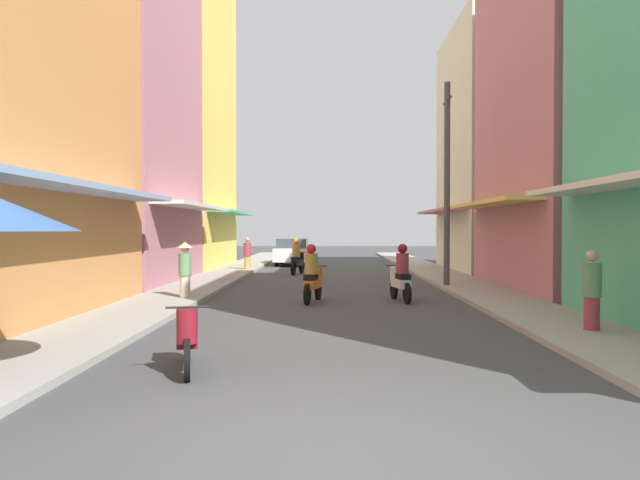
{
  "coord_description": "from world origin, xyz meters",
  "views": [
    {
      "loc": [
        -0.1,
        -5.32,
        1.98
      ],
      "look_at": [
        -0.45,
        16.47,
        1.59
      ],
      "focal_mm": 34.72,
      "sensor_mm": 36.0,
      "label": 1
    }
  ],
  "objects_px": {
    "motorbike_orange": "(313,276)",
    "pedestrian_foreground": "(185,268)",
    "pedestrian_midway": "(592,293)",
    "pedestrian_far": "(247,255)",
    "motorbike_maroon": "(187,335)",
    "utility_pole": "(447,183)",
    "motorbike_white": "(401,276)",
    "motorbike_black": "(297,258)",
    "parked_car": "(293,252)"
  },
  "relations": [
    {
      "from": "motorbike_orange",
      "to": "pedestrian_far",
      "type": "height_order",
      "value": "pedestrian_far"
    },
    {
      "from": "motorbike_maroon",
      "to": "parked_car",
      "type": "xyz_separation_m",
      "value": [
        -0.04,
        25.1,
        0.24
      ]
    },
    {
      "from": "motorbike_maroon",
      "to": "motorbike_black",
      "type": "relative_size",
      "value": 1.0
    },
    {
      "from": "motorbike_orange",
      "to": "pedestrian_far",
      "type": "xyz_separation_m",
      "value": [
        -3.34,
        11.8,
        0.09
      ]
    },
    {
      "from": "parked_car",
      "to": "pedestrian_midway",
      "type": "xyz_separation_m",
      "value": [
        6.84,
        -22.21,
        0.06
      ]
    },
    {
      "from": "pedestrian_foreground",
      "to": "pedestrian_far",
      "type": "height_order",
      "value": "pedestrian_foreground"
    },
    {
      "from": "motorbike_black",
      "to": "parked_car",
      "type": "xyz_separation_m",
      "value": [
        -0.61,
        6.86,
        0.04
      ]
    },
    {
      "from": "motorbike_orange",
      "to": "pedestrian_midway",
      "type": "distance_m",
      "value": 7.37
    },
    {
      "from": "motorbike_maroon",
      "to": "pedestrian_midway",
      "type": "distance_m",
      "value": 7.4
    },
    {
      "from": "pedestrian_foreground",
      "to": "pedestrian_midway",
      "type": "height_order",
      "value": "pedestrian_foreground"
    },
    {
      "from": "motorbike_maroon",
      "to": "pedestrian_midway",
      "type": "relative_size",
      "value": 1.12
    },
    {
      "from": "motorbike_white",
      "to": "motorbike_black",
      "type": "distance_m",
      "value": 10.47
    },
    {
      "from": "pedestrian_far",
      "to": "utility_pole",
      "type": "distance_m",
      "value": 11.28
    },
    {
      "from": "motorbike_maroon",
      "to": "pedestrian_midway",
      "type": "xyz_separation_m",
      "value": [
        6.8,
        2.9,
        0.29
      ]
    },
    {
      "from": "motorbike_black",
      "to": "utility_pole",
      "type": "bearing_deg",
      "value": -49.64
    },
    {
      "from": "motorbike_white",
      "to": "parked_car",
      "type": "distance_m",
      "value": 17.24
    },
    {
      "from": "motorbike_black",
      "to": "parked_car",
      "type": "distance_m",
      "value": 6.89
    },
    {
      "from": "pedestrian_foreground",
      "to": "utility_pole",
      "type": "bearing_deg",
      "value": 26.49
    },
    {
      "from": "pedestrian_midway",
      "to": "utility_pole",
      "type": "relative_size",
      "value": 0.23
    },
    {
      "from": "motorbike_white",
      "to": "motorbike_black",
      "type": "xyz_separation_m",
      "value": [
        -3.34,
        9.92,
        0.0
      ]
    },
    {
      "from": "motorbike_maroon",
      "to": "pedestrian_foreground",
      "type": "bearing_deg",
      "value": 103.45
    },
    {
      "from": "pedestrian_foreground",
      "to": "pedestrian_far",
      "type": "relative_size",
      "value": 1.02
    },
    {
      "from": "motorbike_white",
      "to": "motorbike_maroon",
      "type": "bearing_deg",
      "value": -115.18
    },
    {
      "from": "motorbike_white",
      "to": "pedestrian_midway",
      "type": "height_order",
      "value": "pedestrian_midway"
    },
    {
      "from": "pedestrian_far",
      "to": "utility_pole",
      "type": "relative_size",
      "value": 0.23
    },
    {
      "from": "parked_car",
      "to": "motorbike_orange",
      "type": "bearing_deg",
      "value": -84.78
    },
    {
      "from": "pedestrian_far",
      "to": "utility_pole",
      "type": "xyz_separation_m",
      "value": [
        7.68,
        -7.81,
        2.7
      ]
    },
    {
      "from": "motorbike_orange",
      "to": "utility_pole",
      "type": "relative_size",
      "value": 0.26
    },
    {
      "from": "parked_car",
      "to": "pedestrian_foreground",
      "type": "relative_size",
      "value": 2.54
    },
    {
      "from": "utility_pole",
      "to": "pedestrian_midway",
      "type": "bearing_deg",
      "value": -84.1
    },
    {
      "from": "motorbike_orange",
      "to": "pedestrian_midway",
      "type": "xyz_separation_m",
      "value": [
        5.28,
        -5.14,
        0.09
      ]
    },
    {
      "from": "pedestrian_far",
      "to": "motorbike_maroon",
      "type": "bearing_deg",
      "value": -84.77
    },
    {
      "from": "motorbike_orange",
      "to": "pedestrian_foreground",
      "type": "distance_m",
      "value": 3.47
    },
    {
      "from": "motorbike_white",
      "to": "motorbike_orange",
      "type": "relative_size",
      "value": 1.0
    },
    {
      "from": "pedestrian_midway",
      "to": "utility_pole",
      "type": "distance_m",
      "value": 9.56
    },
    {
      "from": "motorbike_maroon",
      "to": "motorbike_white",
      "type": "distance_m",
      "value": 9.19
    },
    {
      "from": "motorbike_black",
      "to": "pedestrian_midway",
      "type": "height_order",
      "value": "pedestrian_midway"
    },
    {
      "from": "motorbike_white",
      "to": "pedestrian_midway",
      "type": "xyz_separation_m",
      "value": [
        2.89,
        -5.42,
        0.09
      ]
    },
    {
      "from": "pedestrian_foreground",
      "to": "pedestrian_midway",
      "type": "relative_size",
      "value": 1.02
    },
    {
      "from": "pedestrian_midway",
      "to": "utility_pole",
      "type": "bearing_deg",
      "value": 95.9
    },
    {
      "from": "motorbike_black",
      "to": "parked_car",
      "type": "height_order",
      "value": "motorbike_black"
    },
    {
      "from": "pedestrian_far",
      "to": "utility_pole",
      "type": "height_order",
      "value": "utility_pole"
    },
    {
      "from": "motorbike_black",
      "to": "parked_car",
      "type": "relative_size",
      "value": 0.43
    },
    {
      "from": "motorbike_white",
      "to": "parked_car",
      "type": "relative_size",
      "value": 0.43
    },
    {
      "from": "motorbike_black",
      "to": "pedestrian_midway",
      "type": "distance_m",
      "value": 16.56
    },
    {
      "from": "motorbike_maroon",
      "to": "utility_pole",
      "type": "distance_m",
      "value": 13.7
    },
    {
      "from": "motorbike_black",
      "to": "pedestrian_far",
      "type": "xyz_separation_m",
      "value": [
        -2.39,
        1.59,
        0.09
      ]
    },
    {
      "from": "motorbike_black",
      "to": "motorbike_maroon",
      "type": "bearing_deg",
      "value": -91.8
    },
    {
      "from": "motorbike_black",
      "to": "utility_pole",
      "type": "distance_m",
      "value": 8.63
    },
    {
      "from": "pedestrian_midway",
      "to": "motorbike_orange",
      "type": "bearing_deg",
      "value": 135.8
    }
  ]
}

